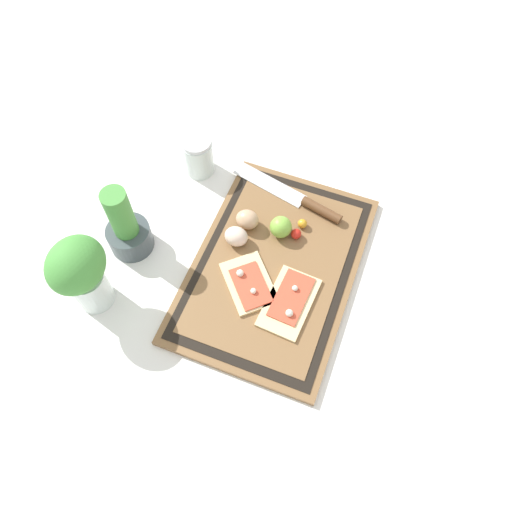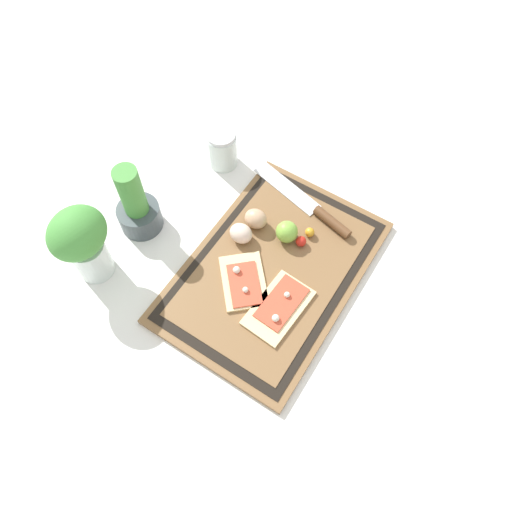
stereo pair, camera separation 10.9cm
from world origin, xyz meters
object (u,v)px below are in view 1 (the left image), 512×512
at_px(cherry_tomato_red, 296,234).
at_px(sauce_jar, 198,158).
at_px(knife, 305,202).
at_px(lime, 281,227).
at_px(pizza_slice_far, 249,283).
at_px(cherry_tomato_yellow, 302,224).
at_px(egg_pink, 236,236).
at_px(egg_brown, 247,220).
at_px(herb_glass, 80,272).
at_px(pizza_slice_near, 290,301).
at_px(herb_pot, 127,229).

xyz_separation_m(cherry_tomato_red, sauce_jar, (0.11, 0.29, 0.01)).
xyz_separation_m(knife, lime, (-0.10, 0.03, 0.02)).
relative_size(pizza_slice_far, knife, 0.55).
bearing_deg(cherry_tomato_yellow, egg_pink, 126.46).
bearing_deg(egg_pink, cherry_tomato_yellow, -53.54).
distance_m(egg_brown, cherry_tomato_red, 0.11).
bearing_deg(cherry_tomato_yellow, egg_brown, 109.37).
bearing_deg(egg_pink, egg_brown, -7.38).
xyz_separation_m(cherry_tomato_yellow, sauce_jar, (0.08, 0.29, 0.02)).
bearing_deg(cherry_tomato_red, herb_glass, 129.47).
xyz_separation_m(pizza_slice_near, lime, (0.16, 0.08, 0.02)).
distance_m(cherry_tomato_yellow, herb_glass, 0.49).
height_order(lime, herb_glass, herb_glass).
height_order(herb_pot, herb_glass, herb_glass).
distance_m(egg_pink, herb_pot, 0.24).
relative_size(sauce_jar, herb_glass, 0.51).
bearing_deg(pizza_slice_near, sauce_jar, 50.56).
distance_m(lime, cherry_tomato_yellow, 0.06).
bearing_deg(cherry_tomato_red, sauce_jar, 68.79).
bearing_deg(lime, herb_glass, 132.21).
bearing_deg(pizza_slice_near, pizza_slice_far, 84.86).
distance_m(pizza_slice_far, sauce_jar, 0.35).
relative_size(egg_brown, cherry_tomato_yellow, 2.45).
xyz_separation_m(herb_pot, herb_glass, (-0.15, 0.01, 0.05)).
bearing_deg(knife, lime, 165.42).
distance_m(egg_brown, herb_pot, 0.27).
distance_m(pizza_slice_near, egg_brown, 0.22).
bearing_deg(pizza_slice_far, sauce_jar, 41.80).
distance_m(egg_pink, lime, 0.10).
xyz_separation_m(pizza_slice_near, pizza_slice_far, (0.01, 0.09, 0.00)).
xyz_separation_m(pizza_slice_near, knife, (0.25, 0.05, 0.00)).
distance_m(lime, cherry_tomato_red, 0.04).
bearing_deg(cherry_tomato_red, egg_brown, 94.92).
xyz_separation_m(cherry_tomato_red, herb_glass, (-0.29, 0.35, 0.09)).
distance_m(egg_pink, cherry_tomato_yellow, 0.16).
distance_m(knife, lime, 0.10).
xyz_separation_m(pizza_slice_far, egg_brown, (0.14, 0.06, 0.02)).
relative_size(egg_brown, lime, 1.06).
distance_m(knife, cherry_tomato_red, 0.09).
distance_m(herb_pot, sauce_jar, 0.26).
bearing_deg(cherry_tomato_red, pizza_slice_near, -165.81).
xyz_separation_m(pizza_slice_near, herb_glass, (-0.13, 0.39, 0.10)).
height_order(cherry_tomato_yellow, sauce_jar, sauce_jar).
relative_size(pizza_slice_far, egg_brown, 3.02).
distance_m(pizza_slice_near, herb_glass, 0.43).
height_order(lime, sauce_jar, sauce_jar).
bearing_deg(egg_pink, pizza_slice_far, -143.84).
bearing_deg(pizza_slice_far, egg_pink, 36.16).
bearing_deg(lime, pizza_slice_near, -153.95).
relative_size(pizza_slice_near, herb_glass, 0.79).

